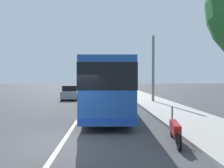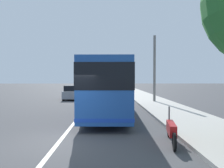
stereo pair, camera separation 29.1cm
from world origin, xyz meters
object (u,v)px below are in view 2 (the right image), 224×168
(motorcycle_nearest_curb, at_px, (171,130))
(utility_pole, at_px, (154,69))
(car_behind_bus, at_px, (111,87))
(car_side_street, at_px, (108,86))
(car_oncoming, at_px, (72,93))
(coach_bus, at_px, (109,85))

(motorcycle_nearest_curb, bearing_deg, utility_pole, 0.24)
(motorcycle_nearest_curb, distance_m, car_behind_bus, 40.25)
(motorcycle_nearest_curb, distance_m, car_side_street, 45.81)
(motorcycle_nearest_curb, xyz_separation_m, car_oncoming, (17.29, 6.51, 0.28))
(car_oncoming, relative_size, car_behind_bus, 0.93)
(motorcycle_nearest_curb, bearing_deg, car_side_street, 12.72)
(utility_pole, bearing_deg, coach_bus, 146.90)
(car_behind_bus, height_order, utility_pole, utility_pole)
(car_oncoming, relative_size, utility_pole, 0.61)
(coach_bus, height_order, utility_pole, utility_pole)
(car_oncoming, bearing_deg, coach_bus, 18.87)
(motorcycle_nearest_curb, xyz_separation_m, car_side_street, (45.74, 2.53, 0.22))
(motorcycle_nearest_curb, relative_size, car_behind_bus, 0.53)
(car_behind_bus, height_order, car_side_street, car_side_street)
(car_oncoming, bearing_deg, utility_pole, 65.44)
(car_behind_bus, bearing_deg, utility_pole, -173.37)
(coach_bus, xyz_separation_m, car_behind_bus, (33.35, -0.59, -1.27))
(car_behind_bus, relative_size, car_side_street, 0.99)
(coach_bus, bearing_deg, car_behind_bus, 0.65)
(motorcycle_nearest_curb, bearing_deg, car_behind_bus, 11.96)
(coach_bus, xyz_separation_m, car_oncoming, (10.43, 4.23, -1.19))
(car_oncoming, bearing_deg, motorcycle_nearest_curb, 17.44)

